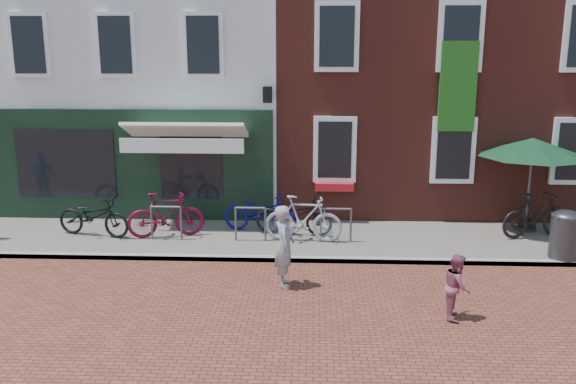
{
  "coord_description": "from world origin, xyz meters",
  "views": [
    {
      "loc": [
        -0.0,
        -12.6,
        4.63
      ],
      "look_at": [
        -0.58,
        0.33,
        1.5
      ],
      "focal_mm": 38.35,
      "sensor_mm": 36.0,
      "label": 1
    }
  ],
  "objects_px": {
    "parasol": "(533,144)",
    "bicycle_2": "(260,213)",
    "bicycle_3": "(303,219)",
    "boy": "(457,286)",
    "bicycle_4": "(294,215)",
    "bicycle_0": "(93,216)",
    "bicycle_1": "(166,215)",
    "bicycle_5": "(536,215)",
    "litter_bin": "(565,232)",
    "woman": "(284,246)"
  },
  "relations": [
    {
      "from": "bicycle_4",
      "to": "bicycle_5",
      "type": "height_order",
      "value": "bicycle_5"
    },
    {
      "from": "bicycle_2",
      "to": "bicycle_5",
      "type": "xyz_separation_m",
      "value": [
        6.64,
        -0.11,
        0.05
      ]
    },
    {
      "from": "litter_bin",
      "to": "woman",
      "type": "xyz_separation_m",
      "value": [
        -5.98,
        -1.6,
        0.13
      ]
    },
    {
      "from": "bicycle_2",
      "to": "parasol",
      "type": "bearing_deg",
      "value": -71.46
    },
    {
      "from": "woman",
      "to": "bicycle_0",
      "type": "xyz_separation_m",
      "value": [
        -4.74,
        2.71,
        -0.22
      ]
    },
    {
      "from": "bicycle_4",
      "to": "bicycle_0",
      "type": "bearing_deg",
      "value": 102.15
    },
    {
      "from": "litter_bin",
      "to": "bicycle_2",
      "type": "bearing_deg",
      "value": 166.62
    },
    {
      "from": "boy",
      "to": "bicycle_3",
      "type": "relative_size",
      "value": 0.63
    },
    {
      "from": "litter_bin",
      "to": "woman",
      "type": "height_order",
      "value": "woman"
    },
    {
      "from": "bicycle_3",
      "to": "parasol",
      "type": "bearing_deg",
      "value": -72.24
    },
    {
      "from": "parasol",
      "to": "boy",
      "type": "xyz_separation_m",
      "value": [
        -2.81,
        -4.98,
        -1.7
      ]
    },
    {
      "from": "litter_bin",
      "to": "woman",
      "type": "distance_m",
      "value": 6.19
    },
    {
      "from": "litter_bin",
      "to": "parasol",
      "type": "xyz_separation_m",
      "value": [
        -0.13,
        2.07,
        1.59
      ]
    },
    {
      "from": "bicycle_3",
      "to": "bicycle_4",
      "type": "bearing_deg",
      "value": 33.05
    },
    {
      "from": "bicycle_4",
      "to": "bicycle_5",
      "type": "relative_size",
      "value": 1.03
    },
    {
      "from": "bicycle_0",
      "to": "bicycle_2",
      "type": "distance_m",
      "value": 4.01
    },
    {
      "from": "bicycle_1",
      "to": "bicycle_3",
      "type": "height_order",
      "value": "same"
    },
    {
      "from": "bicycle_0",
      "to": "bicycle_3",
      "type": "relative_size",
      "value": 1.03
    },
    {
      "from": "parasol",
      "to": "woman",
      "type": "relative_size",
      "value": 1.6
    },
    {
      "from": "litter_bin",
      "to": "bicycle_3",
      "type": "height_order",
      "value": "litter_bin"
    },
    {
      "from": "boy",
      "to": "bicycle_1",
      "type": "bearing_deg",
      "value": 65.07
    },
    {
      "from": "litter_bin",
      "to": "bicycle_1",
      "type": "relative_size",
      "value": 0.62
    },
    {
      "from": "bicycle_4",
      "to": "boy",
      "type": "bearing_deg",
      "value": -136.93
    },
    {
      "from": "parasol",
      "to": "bicycle_5",
      "type": "xyz_separation_m",
      "value": [
        0.03,
        -0.58,
        -1.63
      ]
    },
    {
      "from": "woman",
      "to": "bicycle_2",
      "type": "bearing_deg",
      "value": 8.25
    },
    {
      "from": "bicycle_0",
      "to": "bicycle_5",
      "type": "xyz_separation_m",
      "value": [
        10.62,
        0.38,
        0.05
      ]
    },
    {
      "from": "parasol",
      "to": "bicycle_2",
      "type": "xyz_separation_m",
      "value": [
        -6.61,
        -0.46,
        -1.68
      ]
    },
    {
      "from": "boy",
      "to": "bicycle_4",
      "type": "xyz_separation_m",
      "value": [
        -2.96,
        4.31,
        0.02
      ]
    },
    {
      "from": "parasol",
      "to": "bicycle_3",
      "type": "xyz_separation_m",
      "value": [
        -5.53,
        -1.14,
        -1.63
      ]
    },
    {
      "from": "litter_bin",
      "to": "bicycle_4",
      "type": "bearing_deg",
      "value": 166.59
    },
    {
      "from": "parasol",
      "to": "bicycle_0",
      "type": "bearing_deg",
      "value": -174.83
    },
    {
      "from": "parasol",
      "to": "bicycle_0",
      "type": "relative_size",
      "value": 1.39
    },
    {
      "from": "woman",
      "to": "bicycle_4",
      "type": "distance_m",
      "value": 3.01
    },
    {
      "from": "boy",
      "to": "parasol",
      "type": "bearing_deg",
      "value": -20.66
    },
    {
      "from": "bicycle_3",
      "to": "bicycle_0",
      "type": "bearing_deg",
      "value": 94.05
    },
    {
      "from": "parasol",
      "to": "woman",
      "type": "xyz_separation_m",
      "value": [
        -5.84,
        -3.67,
        -1.46
      ]
    },
    {
      "from": "boy",
      "to": "woman",
      "type": "bearing_deg",
      "value": 75.46
    },
    {
      "from": "bicycle_1",
      "to": "bicycle_4",
      "type": "height_order",
      "value": "bicycle_1"
    },
    {
      "from": "bicycle_0",
      "to": "bicycle_1",
      "type": "height_order",
      "value": "bicycle_1"
    },
    {
      "from": "bicycle_0",
      "to": "bicycle_1",
      "type": "relative_size",
      "value": 1.03
    },
    {
      "from": "bicycle_1",
      "to": "bicycle_2",
      "type": "xyz_separation_m",
      "value": [
        2.22,
        0.5,
        -0.05
      ]
    },
    {
      "from": "bicycle_2",
      "to": "bicycle_5",
      "type": "height_order",
      "value": "bicycle_5"
    },
    {
      "from": "woman",
      "to": "bicycle_3",
      "type": "height_order",
      "value": "woman"
    },
    {
      "from": "parasol",
      "to": "bicycle_4",
      "type": "distance_m",
      "value": 6.05
    },
    {
      "from": "bicycle_2",
      "to": "bicycle_4",
      "type": "xyz_separation_m",
      "value": [
        0.84,
        -0.2,
        0.0
      ]
    },
    {
      "from": "woman",
      "to": "bicycle_5",
      "type": "height_order",
      "value": "woman"
    },
    {
      "from": "boy",
      "to": "bicycle_4",
      "type": "height_order",
      "value": "boy"
    },
    {
      "from": "litter_bin",
      "to": "boy",
      "type": "relative_size",
      "value": 0.99
    },
    {
      "from": "bicycle_2",
      "to": "bicycle_0",
      "type": "bearing_deg",
      "value": 111.59
    },
    {
      "from": "bicycle_4",
      "to": "woman",
      "type": "bearing_deg",
      "value": -172.81
    }
  ]
}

